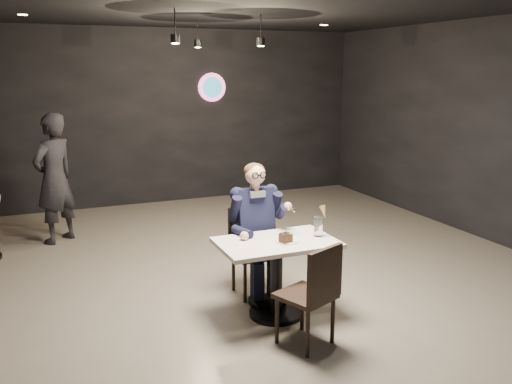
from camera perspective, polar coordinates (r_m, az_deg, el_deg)
name	(u,v)px	position (r m, az deg, el deg)	size (l,w,h in m)	color
floor	(275,294)	(5.82, 2.00, -10.71)	(9.00, 9.00, 0.00)	#6E675C
wall_sign	(212,87)	(9.80, -4.67, 10.93)	(0.50, 0.06, 0.50)	pink
pendant_lights	(211,24)	(7.22, -4.75, 17.24)	(1.40, 1.20, 0.36)	black
main_table	(276,278)	(5.22, 2.14, -9.07)	(1.10, 0.70, 0.75)	white
chair_far	(254,252)	(5.67, -0.19, -6.36)	(0.42, 0.46, 0.92)	black
chair_near	(305,293)	(4.70, 5.22, -10.57)	(0.42, 0.46, 0.92)	black
seated_man	(254,228)	(5.59, -0.19, -3.84)	(0.60, 0.80, 1.44)	black
dessert_plate	(287,241)	(5.08, 3.29, -5.15)	(0.23, 0.23, 0.01)	white
cake_slice	(286,238)	(5.02, 3.14, -4.86)	(0.10, 0.09, 0.07)	black
mint_leaf	(291,234)	(5.01, 3.74, -4.40)	(0.05, 0.04, 0.01)	#33872C
sundae_glass	(318,227)	(5.24, 6.57, -3.64)	(0.08, 0.08, 0.19)	silver
wafer_cone	(324,212)	(5.19, 7.14, -2.09)	(0.06, 0.06, 0.13)	tan
passerby	(54,179)	(7.77, -20.46, 1.33)	(0.64, 0.42, 1.76)	black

